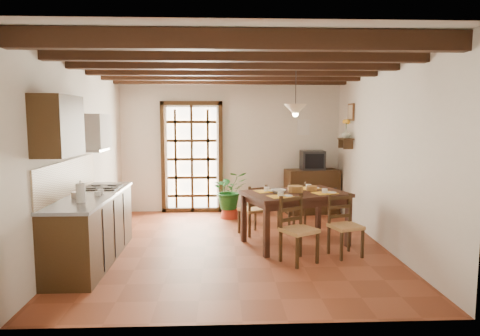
{
  "coord_description": "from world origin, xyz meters",
  "views": [
    {
      "loc": [
        -0.19,
        -6.33,
        1.94
      ],
      "look_at": [
        0.1,
        0.4,
        1.15
      ],
      "focal_mm": 32.0,
      "sensor_mm": 36.0,
      "label": 1
    }
  ],
  "objects": [
    {
      "name": "upper_cabinet",
      "position": [
        -2.08,
        -1.3,
        1.85
      ],
      "size": [
        0.35,
        0.8,
        0.7
      ],
      "primitive_type": "cube",
      "color": "#32200F",
      "rests_on": "room_shell"
    },
    {
      "name": "range_hood",
      "position": [
        -2.05,
        -0.05,
        1.73
      ],
      "size": [
        0.38,
        0.6,
        0.54
      ],
      "color": "white",
      "rests_on": "room_shell"
    },
    {
      "name": "sideboard",
      "position": [
        1.65,
        2.23,
        0.45
      ],
      "size": [
        1.11,
        0.62,
        0.9
      ],
      "primitive_type": "cube",
      "rotation": [
        0.0,
        0.0,
        0.14
      ],
      "color": "#32200F",
      "rests_on": "ground_plane"
    },
    {
      "name": "ground_plane",
      "position": [
        0.0,
        0.0,
        0.0
      ],
      "size": [
        5.0,
        5.0,
        0.0
      ],
      "primitive_type": "plane",
      "color": "brown"
    },
    {
      "name": "table_setting",
      "position": [
        0.93,
        0.07,
        0.9
      ],
      "size": [
        1.09,
        0.73,
        0.1
      ],
      "rotation": [
        0.0,
        0.0,
        0.34
      ],
      "color": "yellow",
      "rests_on": "dining_table"
    },
    {
      "name": "dining_table",
      "position": [
        0.93,
        0.07,
        0.71
      ],
      "size": [
        1.73,
        1.4,
        0.81
      ],
      "rotation": [
        0.0,
        0.0,
        0.34
      ],
      "color": "#331910",
      "rests_on": "ground_plane"
    },
    {
      "name": "framed_picture",
      "position": [
        2.22,
        1.6,
        2.05
      ],
      "size": [
        0.03,
        0.32,
        0.32
      ],
      "color": "brown",
      "rests_on": "room_shell"
    },
    {
      "name": "chair_far_left",
      "position": [
        0.33,
        0.67,
        0.26
      ],
      "size": [
        0.52,
        0.51,
        0.84
      ],
      "rotation": [
        0.0,
        0.0,
        3.67
      ],
      "color": "tan",
      "rests_on": "ground_plane"
    },
    {
      "name": "chair_near_right",
      "position": [
        1.54,
        -0.53,
        0.27
      ],
      "size": [
        0.5,
        0.48,
        0.86
      ],
      "rotation": [
        0.0,
        0.0,
        0.31
      ],
      "color": "tan",
      "rests_on": "ground_plane"
    },
    {
      "name": "chair_far_right",
      "position": [
        1.03,
        0.92,
        0.27
      ],
      "size": [
        0.52,
        0.51,
        0.85
      ],
      "rotation": [
        0.0,
        0.0,
        3.62
      ],
      "color": "tan",
      "rests_on": "ground_plane"
    },
    {
      "name": "plant_pot",
      "position": [
        -0.04,
        1.85,
        0.11
      ],
      "size": [
        0.37,
        0.37,
        0.23
      ],
      "primitive_type": "cone",
      "color": "maroon",
      "rests_on": "ground_plane"
    },
    {
      "name": "ceiling_beams",
      "position": [
        0.0,
        0.0,
        2.69
      ],
      "size": [
        4.5,
        4.34,
        0.2
      ],
      "color": "black",
      "rests_on": "room_shell"
    },
    {
      "name": "crt_tv",
      "position": [
        1.65,
        2.22,
        1.09
      ],
      "size": [
        0.46,
        0.43,
        0.39
      ],
      "rotation": [
        0.0,
        0.0,
        -0.01
      ],
      "color": "black",
      "rests_on": "sideboard"
    },
    {
      "name": "fuse_box",
      "position": [
        1.5,
        2.48,
        1.75
      ],
      "size": [
        0.25,
        0.03,
        0.32
      ],
      "primitive_type": "cube",
      "color": "white",
      "rests_on": "room_shell"
    },
    {
      "name": "potted_plant",
      "position": [
        -0.04,
        1.85,
        0.57
      ],
      "size": [
        2.05,
        1.88,
        1.92
      ],
      "primitive_type": "imported",
      "rotation": [
        0.0,
        0.0,
        0.27
      ],
      "color": "#144C19",
      "rests_on": "ground_plane"
    },
    {
      "name": "counter_items",
      "position": [
        -1.95,
        -0.51,
        0.96
      ],
      "size": [
        0.5,
        1.43,
        0.25
      ],
      "color": "black",
      "rests_on": "kitchen_counter"
    },
    {
      "name": "chair_near_left",
      "position": [
        0.83,
        -0.78,
        0.28
      ],
      "size": [
        0.56,
        0.56,
        0.9
      ],
      "rotation": [
        0.0,
        0.0,
        0.55
      ],
      "color": "tan",
      "rests_on": "ground_plane"
    },
    {
      "name": "kitchen_counter",
      "position": [
        -1.96,
        -0.6,
        0.47
      ],
      "size": [
        0.64,
        2.25,
        1.38
      ],
      "color": "#32200F",
      "rests_on": "ground_plane"
    },
    {
      "name": "french_door",
      "position": [
        -0.8,
        2.45,
        1.18
      ],
      "size": [
        1.26,
        0.11,
        2.32
      ],
      "color": "white",
      "rests_on": "ground_plane"
    },
    {
      "name": "table_bowl",
      "position": [
        0.66,
        0.03,
        0.84
      ],
      "size": [
        0.27,
        0.27,
        0.05
      ],
      "primitive_type": "imported",
      "rotation": [
        0.0,
        0.0,
        0.3
      ],
      "color": "white",
      "rests_on": "dining_table"
    },
    {
      "name": "pendant_lamp",
      "position": [
        0.93,
        0.17,
        2.08
      ],
      "size": [
        0.36,
        0.36,
        0.84
      ],
      "color": "black",
      "rests_on": "room_shell"
    },
    {
      "name": "shelf_vase",
      "position": [
        2.14,
        1.6,
        1.65
      ],
      "size": [
        0.15,
        0.15,
        0.15
      ],
      "primitive_type": "imported",
      "color": "#B2BFB2",
      "rests_on": "wall_shelf"
    },
    {
      "name": "shelf_flowers",
      "position": [
        2.14,
        1.6,
        1.86
      ],
      "size": [
        0.14,
        0.14,
        0.36
      ],
      "color": "yellow",
      "rests_on": "shelf_vase"
    },
    {
      "name": "room_shell",
      "position": [
        0.0,
        0.0,
        1.82
      ],
      "size": [
        4.52,
        5.02,
        2.81
      ],
      "color": "silver",
      "rests_on": "ground_plane"
    },
    {
      "name": "wall_shelf",
      "position": [
        2.14,
        1.6,
        1.51
      ],
      "size": [
        0.2,
        0.42,
        0.2
      ],
      "color": "#32200F",
      "rests_on": "room_shell"
    }
  ]
}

